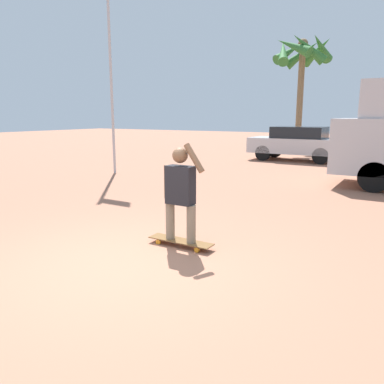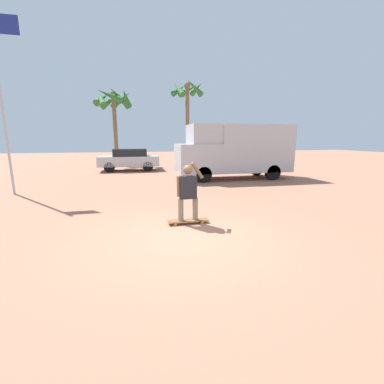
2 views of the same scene
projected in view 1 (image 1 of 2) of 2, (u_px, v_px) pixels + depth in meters
name	position (u px, v px, depth m)	size (l,w,h in m)	color
ground_plane	(127.00, 265.00, 5.09)	(80.00, 80.00, 0.00)	#A36B51
skateboard	(181.00, 241.00, 5.81)	(1.06, 0.25, 0.10)	brown
person_skateboarder	(180.00, 189.00, 5.64)	(0.70, 0.23, 1.51)	gray
parked_car_silver	(297.00, 143.00, 16.72)	(4.06, 1.79, 1.51)	black
palm_tree_center_background	(302.00, 56.00, 19.66)	(3.12, 3.19, 6.14)	brown
flagpole	(112.00, 56.00, 12.39)	(0.97, 0.12, 6.80)	#B7B7BC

